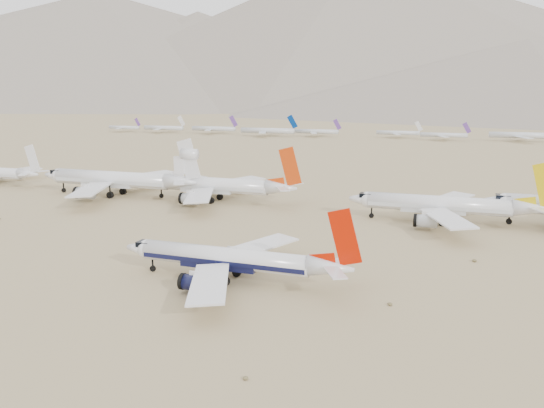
% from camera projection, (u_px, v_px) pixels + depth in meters
% --- Properties ---
extents(ground, '(7000.00, 7000.00, 0.00)m').
position_uv_depth(ground, '(248.00, 291.00, 93.52)').
color(ground, olive).
rests_on(ground, ground).
extents(main_airliner, '(43.80, 42.78, 15.46)m').
position_uv_depth(main_airliner, '(234.00, 260.00, 97.36)').
color(main_airliner, white).
rests_on(main_airliner, ground).
extents(row2_gold_tail, '(49.95, 48.85, 17.79)m').
position_uv_depth(row2_gold_tail, '(446.00, 205.00, 141.36)').
color(row2_gold_tail, white).
rests_on(row2_gold_tail, ground).
extents(row2_orange_tail, '(52.41, 51.27, 18.69)m').
position_uv_depth(row2_orange_tail, '(217.00, 186.00, 169.83)').
color(row2_orange_tail, white).
rests_on(row2_orange_tail, ground).
extents(row2_white_trijet, '(57.93, 56.61, 20.53)m').
position_uv_depth(row2_white_trijet, '(120.00, 179.00, 178.53)').
color(row2_white_trijet, white).
rests_on(row2_white_trijet, ground).
extents(distant_storage_row, '(513.93, 59.96, 15.63)m').
position_uv_depth(distant_storage_row, '(391.00, 133.00, 412.66)').
color(distant_storage_row, silver).
rests_on(distant_storage_row, ground).
extents(mountain_range, '(7354.00, 3024.00, 470.00)m').
position_uv_depth(mountain_range, '(479.00, 40.00, 1554.92)').
color(mountain_range, slate).
rests_on(mountain_range, ground).
extents(desert_scrub, '(206.06, 121.67, 0.63)m').
position_uv_depth(desert_scrub, '(4.00, 320.00, 80.67)').
color(desert_scrub, brown).
rests_on(desert_scrub, ground).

